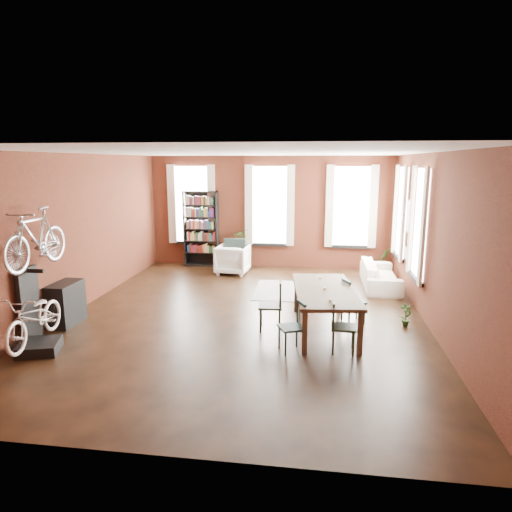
% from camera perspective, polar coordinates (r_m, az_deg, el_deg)
% --- Properties ---
extents(room, '(9.00, 9.04, 3.22)m').
position_cam_1_polar(room, '(9.32, 0.64, 6.21)').
color(room, black).
rests_on(room, ground).
extents(dining_table, '(1.30, 2.40, 0.78)m').
position_cam_1_polar(dining_table, '(8.42, 8.53, -6.69)').
color(dining_table, '#4D3E2E').
rests_on(dining_table, ground).
extents(dining_chair_a, '(0.50, 0.50, 0.82)m').
position_cam_1_polar(dining_chair_a, '(7.46, 4.46, -8.87)').
color(dining_chair_a, '#1B3C39').
rests_on(dining_chair_a, ground).
extents(dining_chair_b, '(0.46, 0.46, 0.92)m').
position_cam_1_polar(dining_chair_b, '(8.35, 1.79, -6.22)').
color(dining_chair_b, black).
rests_on(dining_chair_b, ground).
extents(dining_chair_c, '(0.40, 0.40, 0.85)m').
position_cam_1_polar(dining_chair_c, '(7.55, 10.90, -8.70)').
color(dining_chair_c, '#1F301C').
rests_on(dining_chair_c, ground).
extents(dining_chair_d, '(0.51, 0.51, 0.85)m').
position_cam_1_polar(dining_chair_d, '(8.93, 12.09, -5.52)').
color(dining_chair_d, '#1C3E3D').
rests_on(dining_chair_d, ground).
extents(bookshelf, '(1.00, 0.32, 2.20)m').
position_cam_1_polar(bookshelf, '(13.47, -6.87, 3.39)').
color(bookshelf, black).
rests_on(bookshelf, ground).
extents(white_armchair, '(0.90, 0.85, 0.86)m').
position_cam_1_polar(white_armchair, '(12.54, -2.93, -0.26)').
color(white_armchair, white).
rests_on(white_armchair, ground).
extents(cream_sofa, '(0.61, 2.08, 0.81)m').
position_cam_1_polar(cream_sofa, '(11.58, 15.30, -1.80)').
color(cream_sofa, beige).
rests_on(cream_sofa, ground).
extents(striped_rug, '(1.17, 1.82, 0.01)m').
position_cam_1_polar(striped_rug, '(10.97, 2.80, -4.29)').
color(striped_rug, black).
rests_on(striped_rug, ground).
extents(bike_trainer, '(0.77, 0.77, 0.18)m').
position_cam_1_polar(bike_trainer, '(8.30, -25.47, -10.24)').
color(bike_trainer, black).
rests_on(bike_trainer, ground).
extents(bike_wall_rack, '(0.16, 0.60, 1.30)m').
position_cam_1_polar(bike_wall_rack, '(8.67, -26.49, -5.49)').
color(bike_wall_rack, black).
rests_on(bike_wall_rack, ground).
extents(console_table, '(0.40, 0.80, 0.80)m').
position_cam_1_polar(console_table, '(9.39, -22.67, -5.48)').
color(console_table, black).
rests_on(console_table, ground).
extents(plant_stand, '(0.32, 0.32, 0.62)m').
position_cam_1_polar(plant_stand, '(13.29, -1.97, -0.12)').
color(plant_stand, black).
rests_on(plant_stand, ground).
extents(plant_by_sofa, '(0.61, 0.77, 0.30)m').
position_cam_1_polar(plant_by_sofa, '(13.26, 15.57, -1.26)').
color(plant_by_sofa, '#2C5020').
rests_on(plant_by_sofa, ground).
extents(plant_small, '(0.43, 0.51, 0.16)m').
position_cam_1_polar(plant_small, '(9.05, 18.14, -7.90)').
color(plant_small, '#295522').
rests_on(plant_small, ground).
extents(bicycle_floor, '(0.61, 0.87, 1.59)m').
position_cam_1_polar(bicycle_floor, '(8.04, -26.12, -4.36)').
color(bicycle_floor, silver).
rests_on(bicycle_floor, bike_trainer).
extents(bicycle_hung, '(0.47, 1.00, 1.66)m').
position_cam_1_polar(bicycle_hung, '(8.24, -25.99, 4.28)').
color(bicycle_hung, '#A5A8AD').
rests_on(bicycle_hung, bike_wall_rack).
extents(plant_on_stand, '(0.60, 0.64, 0.42)m').
position_cam_1_polar(plant_on_stand, '(13.19, -1.86, 2.08)').
color(plant_on_stand, '#335D25').
rests_on(plant_on_stand, plant_stand).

